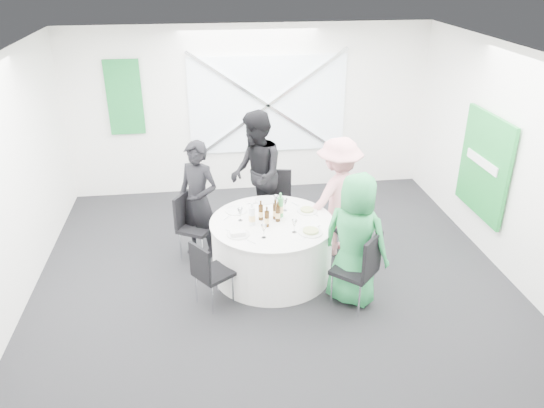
{
  "coord_description": "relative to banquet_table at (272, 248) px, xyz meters",
  "views": [
    {
      "loc": [
        -0.78,
        -5.62,
        3.81
      ],
      "look_at": [
        0.0,
        0.2,
        1.0
      ],
      "focal_mm": 35.0,
      "sensor_mm": 36.0,
      "label": 1
    }
  ],
  "objects": [
    {
      "name": "floor",
      "position": [
        0.0,
        -0.2,
        -0.38
      ],
      "size": [
        6.0,
        6.0,
        0.0
      ],
      "primitive_type": "plane",
      "color": "black",
      "rests_on": "ground"
    },
    {
      "name": "ceiling",
      "position": [
        0.0,
        -0.2,
        2.42
      ],
      "size": [
        6.0,
        6.0,
        0.0
      ],
      "primitive_type": "plane",
      "rotation": [
        3.14,
        0.0,
        0.0
      ],
      "color": "white",
      "rests_on": "wall_back"
    },
    {
      "name": "wall_back",
      "position": [
        0.0,
        2.8,
        1.02
      ],
      "size": [
        6.0,
        0.0,
        6.0
      ],
      "primitive_type": "plane",
      "rotation": [
        1.57,
        0.0,
        0.0
      ],
      "color": "white",
      "rests_on": "floor"
    },
    {
      "name": "wall_front",
      "position": [
        0.0,
        -3.2,
        1.02
      ],
      "size": [
        6.0,
        0.0,
        6.0
      ],
      "primitive_type": "plane",
      "rotation": [
        -1.57,
        0.0,
        0.0
      ],
      "color": "white",
      "rests_on": "floor"
    },
    {
      "name": "wall_left",
      "position": [
        -3.0,
        -0.2,
        1.02
      ],
      "size": [
        0.0,
        6.0,
        6.0
      ],
      "primitive_type": "plane",
      "rotation": [
        1.57,
        0.0,
        1.57
      ],
      "color": "white",
      "rests_on": "floor"
    },
    {
      "name": "wall_right",
      "position": [
        3.0,
        -0.2,
        1.02
      ],
      "size": [
        0.0,
        6.0,
        6.0
      ],
      "primitive_type": "plane",
      "rotation": [
        1.57,
        0.0,
        -1.57
      ],
      "color": "white",
      "rests_on": "floor"
    },
    {
      "name": "window_panel",
      "position": [
        0.3,
        2.76,
        1.12
      ],
      "size": [
        2.6,
        0.03,
        1.6
      ],
      "primitive_type": "cube",
      "color": "silver",
      "rests_on": "wall_back"
    },
    {
      "name": "window_brace_a",
      "position": [
        0.3,
        2.72,
        1.12
      ],
      "size": [
        2.63,
        0.05,
        1.84
      ],
      "primitive_type": "cube",
      "rotation": [
        0.0,
        0.97,
        0.0
      ],
      "color": "silver",
      "rests_on": "window_panel"
    },
    {
      "name": "window_brace_b",
      "position": [
        0.3,
        2.72,
        1.12
      ],
      "size": [
        2.63,
        0.05,
        1.84
      ],
      "primitive_type": "cube",
      "rotation": [
        0.0,
        -0.97,
        0.0
      ],
      "color": "silver",
      "rests_on": "window_panel"
    },
    {
      "name": "green_banner",
      "position": [
        -2.0,
        2.75,
        1.32
      ],
      "size": [
        0.55,
        0.04,
        1.2
      ],
      "primitive_type": "cube",
      "color": "#167035",
      "rests_on": "wall_back"
    },
    {
      "name": "green_sign",
      "position": [
        2.94,
        0.4,
        0.82
      ],
      "size": [
        0.05,
        1.2,
        1.4
      ],
      "primitive_type": "cube",
      "color": "#188832",
      "rests_on": "wall_right"
    },
    {
      "name": "banquet_table",
      "position": [
        0.0,
        0.0,
        0.0
      ],
      "size": [
        1.56,
        1.56,
        0.76
      ],
      "color": "silver",
      "rests_on": "floor"
    },
    {
      "name": "chair_back",
      "position": [
        0.21,
        1.09,
        0.18
      ],
      "size": [
        0.51,
        0.52,
        0.96
      ],
      "rotation": [
        0.0,
        0.0,
        -0.19
      ],
      "color": "black",
      "rests_on": "floor"
    },
    {
      "name": "chair_back_left",
      "position": [
        -1.03,
        0.58,
        0.15
      ],
      "size": [
        0.57,
        0.56,
        0.91
      ],
      "rotation": [
        0.0,
        0.0,
        1.06
      ],
      "color": "black",
      "rests_on": "floor"
    },
    {
      "name": "chair_back_right",
      "position": [
        1.14,
        0.38,
        0.1
      ],
      "size": [
        0.48,
        0.48,
        0.83
      ],
      "rotation": [
        0.0,
        0.0,
        -1.25
      ],
      "color": "black",
      "rests_on": "floor"
    },
    {
      "name": "chair_front_right",
      "position": [
        0.91,
        -0.86,
        0.19
      ],
      "size": [
        0.62,
        0.62,
        0.97
      ],
      "rotation": [
        0.0,
        0.0,
        3.96
      ],
      "color": "black",
      "rests_on": "floor"
    },
    {
      "name": "chair_front_left",
      "position": [
        -0.82,
        -0.6,
        0.11
      ],
      "size": [
        0.54,
        0.53,
        0.84
      ],
      "rotation": [
        0.0,
        0.0,
        2.2
      ],
      "color": "black",
      "rests_on": "floor"
    },
    {
      "name": "person_man_back_left",
      "position": [
        -0.9,
        0.62,
        0.44
      ],
      "size": [
        0.71,
        0.66,
        1.63
      ],
      "primitive_type": "imported",
      "rotation": [
        0.0,
        0.0,
        -0.6
      ],
      "color": "black",
      "rests_on": "floor"
    },
    {
      "name": "person_man_back",
      "position": [
        -0.07,
        1.16,
        0.54
      ],
      "size": [
        0.55,
        0.92,
        1.84
      ],
      "primitive_type": "imported",
      "rotation": [
        0.0,
        0.0,
        -1.51
      ],
      "color": "black",
      "rests_on": "floor"
    },
    {
      "name": "person_woman_pink",
      "position": [
        0.96,
        0.47,
        0.44
      ],
      "size": [
        1.17,
        0.92,
        1.65
      ],
      "primitive_type": "imported",
      "rotation": [
        0.0,
        0.0,
        -2.68
      ],
      "color": "pink",
      "rests_on": "floor"
    },
    {
      "name": "person_woman_green",
      "position": [
        0.87,
        -0.69,
        0.43
      ],
      "size": [
        0.94,
        0.9,
        1.62
      ],
      "primitive_type": "imported",
      "rotation": [
        0.0,
        0.0,
        2.47
      ],
      "color": "#278F4A",
      "rests_on": "floor"
    },
    {
      "name": "plate_back",
      "position": [
        -0.02,
        0.61,
        0.39
      ],
      "size": [
        0.27,
        0.27,
        0.01
      ],
      "color": "silver",
      "rests_on": "banquet_table"
    },
    {
      "name": "plate_back_left",
      "position": [
        -0.42,
        0.35,
        0.39
      ],
      "size": [
        0.28,
        0.28,
        0.01
      ],
      "color": "silver",
      "rests_on": "banquet_table"
    },
    {
      "name": "plate_back_right",
      "position": [
        0.49,
        0.21,
        0.4
      ],
      "size": [
        0.26,
        0.26,
        0.04
      ],
      "color": "silver",
      "rests_on": "banquet_table"
    },
    {
      "name": "plate_front_right",
      "position": [
        0.42,
        -0.36,
        0.4
      ],
      "size": [
        0.29,
        0.29,
        0.04
      ],
      "color": "silver",
      "rests_on": "banquet_table"
    },
    {
      "name": "plate_front_left",
      "position": [
        -0.44,
        -0.29,
        0.39
      ],
      "size": [
        0.27,
        0.27,
        0.01
      ],
      "color": "silver",
      "rests_on": "banquet_table"
    },
    {
      "name": "napkin",
      "position": [
        -0.45,
        -0.31,
        0.42
      ],
      "size": [
        0.19,
        0.13,
        0.05
      ],
      "primitive_type": "cube",
      "rotation": [
        0.0,
        0.0,
        0.07
      ],
      "color": "silver",
      "rests_on": "plate_front_left"
    },
    {
      "name": "beer_bottle_a",
      "position": [
        -0.13,
        0.06,
        0.48
      ],
      "size": [
        0.06,
        0.06,
        0.26
      ],
      "color": "#3C220A",
      "rests_on": "banquet_table"
    },
    {
      "name": "beer_bottle_b",
      "position": [
        0.05,
        0.06,
        0.48
      ],
      "size": [
        0.06,
        0.06,
        0.27
      ],
      "color": "#3C220A",
      "rests_on": "banquet_table"
    },
    {
      "name": "beer_bottle_c",
      "position": [
        0.07,
        -0.0,
        0.48
      ],
      "size": [
        0.06,
        0.06,
        0.26
      ],
      "color": "#3C220A",
      "rests_on": "banquet_table"
    },
    {
      "name": "beer_bottle_d",
      "position": [
        -0.08,
        -0.12,
        0.48
      ],
      "size": [
        0.06,
        0.06,
        0.26
      ],
      "color": "#3C220A",
      "rests_on": "banquet_table"
    },
    {
      "name": "green_water_bottle",
      "position": [
        0.12,
        0.12,
        0.51
      ],
      "size": [
        0.08,
        0.08,
        0.32
      ],
      "color": "#39964B",
      "rests_on": "banquet_table"
    },
    {
      "name": "clear_water_bottle",
      "position": [
        -0.25,
        -0.06,
        0.5
      ],
      "size": [
        0.08,
        0.08,
        0.3
      ],
      "color": "white",
      "rests_on": "banquet_table"
    },
    {
      "name": "wine_glass_a",
      "position": [
        0.23,
        -0.32,
        0.5
      ],
      "size": [
        0.07,
        0.07,
        0.17
      ],
      "color": "white",
      "rests_on": "banquet_table"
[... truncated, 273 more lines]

